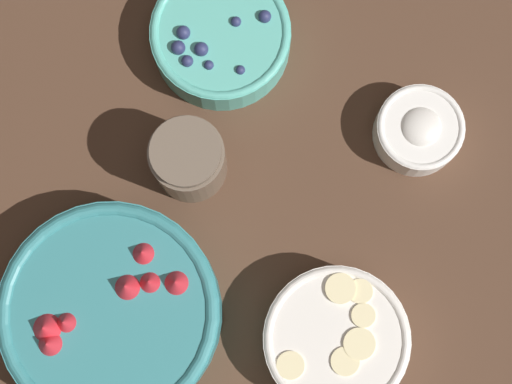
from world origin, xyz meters
The scene contains 6 objects.
ground_plane centered at (0.00, 0.00, 0.00)m, with size 4.00×4.00×0.00m, color #4C3323.
bowl_strawberries centered at (0.07, -0.06, 0.04)m, with size 0.23×0.23×0.09m.
bowl_blueberries centered at (-0.26, -0.03, 0.03)m, with size 0.16×0.16×0.06m.
bowl_bananas centered at (0.03, 0.17, 0.03)m, with size 0.15×0.15×0.06m.
bowl_cream centered at (-0.21, 0.21, 0.02)m, with size 0.10×0.10×0.05m.
jar_chocolate centered at (-0.11, -0.03, 0.04)m, with size 0.08×0.08×0.09m.
Camera 1 is at (0.05, 0.09, 0.94)m, focal length 60.00 mm.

